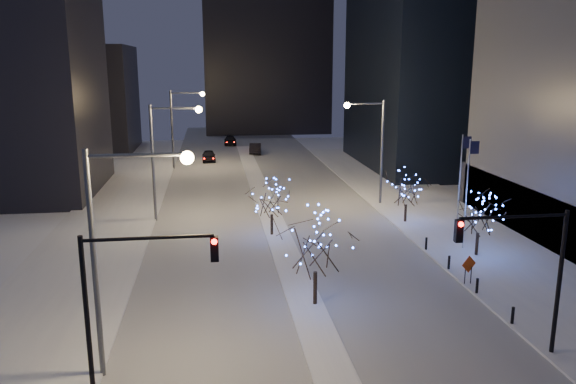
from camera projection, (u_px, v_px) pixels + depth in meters
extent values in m
plane|color=white|center=(337.00, 383.00, 23.95)|extent=(160.00, 160.00, 0.00)
cube|color=#9DA2AB|center=(262.00, 196.00, 57.75)|extent=(20.00, 130.00, 0.02)
cube|color=silver|center=(267.00, 207.00, 52.91)|extent=(2.00, 80.00, 0.15)
cube|color=silver|center=(464.00, 232.00, 45.22)|extent=(10.00, 90.00, 0.15)
cube|color=silver|center=(92.00, 247.00, 41.41)|extent=(8.00, 90.00, 0.15)
cube|color=black|center=(73.00, 99.00, 86.34)|extent=(18.00, 16.00, 16.00)
cube|color=black|center=(265.00, 23.00, 108.90)|extent=(24.00, 14.00, 42.00)
cylinder|color=#595E66|center=(95.00, 267.00, 23.45)|extent=(0.24, 0.24, 10.00)
cylinder|color=#595E66|center=(137.00, 155.00, 22.66)|extent=(4.00, 0.16, 0.16)
sphere|color=#ECBF76|center=(187.00, 158.00, 22.96)|extent=(0.56, 0.56, 0.56)
cylinder|color=#595E66|center=(153.00, 164.00, 47.59)|extent=(0.24, 0.24, 10.00)
cylinder|color=#595E66|center=(174.00, 108.00, 46.81)|extent=(4.00, 0.16, 0.16)
sphere|color=#ECBF76|center=(199.00, 110.00, 47.10)|extent=(0.56, 0.56, 0.56)
cylinder|color=#595E66|center=(172.00, 130.00, 71.74)|extent=(0.24, 0.24, 10.00)
cylinder|color=#595E66|center=(186.00, 93.00, 70.95)|extent=(4.00, 0.16, 0.16)
sphere|color=#ECBF76|center=(202.00, 94.00, 71.25)|extent=(0.56, 0.56, 0.56)
cylinder|color=#595E66|center=(382.00, 153.00, 53.25)|extent=(0.24, 0.24, 10.00)
cylinder|color=#595E66|center=(365.00, 104.00, 51.97)|extent=(3.50, 0.16, 0.16)
sphere|color=#ECBF76|center=(347.00, 105.00, 51.78)|extent=(0.56, 0.56, 0.56)
cylinder|color=black|center=(87.00, 322.00, 21.85)|extent=(0.20, 0.20, 7.00)
cylinder|color=black|center=(148.00, 238.00, 21.44)|extent=(5.00, 0.14, 0.14)
cube|color=black|center=(214.00, 249.00, 21.89)|extent=(0.32, 0.28, 1.00)
sphere|color=#FF0C05|center=(214.00, 242.00, 21.64)|extent=(0.22, 0.22, 0.22)
cylinder|color=black|center=(559.00, 285.00, 25.52)|extent=(0.20, 0.20, 7.00)
cylinder|color=black|center=(514.00, 217.00, 24.45)|extent=(5.00, 0.14, 0.14)
cube|color=black|center=(459.00, 231.00, 24.24)|extent=(0.32, 0.28, 1.00)
sphere|color=#FF0C05|center=(461.00, 224.00, 23.99)|extent=(0.22, 0.22, 0.22)
cylinder|color=silver|center=(466.00, 195.00, 40.19)|extent=(0.10, 0.10, 8.00)
cube|color=black|center=(474.00, 147.00, 39.47)|extent=(0.70, 0.03, 0.90)
cylinder|color=silver|center=(459.00, 187.00, 42.68)|extent=(0.10, 0.10, 8.00)
cube|color=black|center=(467.00, 143.00, 41.97)|extent=(0.70, 0.03, 0.90)
cylinder|color=black|center=(513.00, 315.00, 29.02)|extent=(0.16, 0.16, 0.90)
cylinder|color=black|center=(477.00, 286.00, 32.88)|extent=(0.16, 0.16, 0.90)
cylinder|color=black|center=(449.00, 262.00, 36.75)|extent=(0.16, 0.16, 0.90)
cylinder|color=black|center=(426.00, 243.00, 40.61)|extent=(0.16, 0.16, 0.90)
imported|color=black|center=(209.00, 156.00, 78.23)|extent=(1.88, 4.50, 1.52)
imported|color=black|center=(255.00, 148.00, 84.85)|extent=(2.19, 5.06, 1.62)
imported|color=black|center=(230.00, 141.00, 93.90)|extent=(2.07, 4.93, 1.42)
cylinder|color=black|center=(315.00, 288.00, 31.31)|extent=(0.22, 0.22, 1.89)
cylinder|color=black|center=(272.00, 224.00, 44.13)|extent=(0.22, 0.22, 1.62)
cylinder|color=black|center=(477.00, 244.00, 39.43)|extent=(0.22, 0.22, 1.59)
cylinder|color=black|center=(405.00, 213.00, 47.80)|extent=(0.22, 0.22, 1.47)
cylinder|color=black|center=(465.00, 276.00, 34.23)|extent=(0.06, 0.06, 1.07)
cylinder|color=black|center=(471.00, 275.00, 34.28)|extent=(0.06, 0.06, 1.07)
cube|color=#DA440B|center=(469.00, 264.00, 34.09)|extent=(1.05, 0.39, 1.10)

